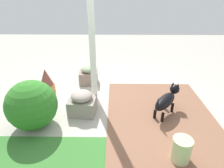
{
  "coord_description": "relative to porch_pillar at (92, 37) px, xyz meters",
  "views": [
    {
      "loc": [
        -0.06,
        3.12,
        1.95
      ],
      "look_at": [
        -0.02,
        0.09,
        0.43
      ],
      "focal_mm": 30.22,
      "sensor_mm": 36.0,
      "label": 1
    }
  ],
  "objects": [
    {
      "name": "stone_planter_mid",
      "position": [
        0.17,
        0.44,
        -1.04
      ],
      "size": [
        0.49,
        0.43,
        0.43
      ],
      "color": "gray",
      "rests_on": "ground"
    },
    {
      "name": "brick_path",
      "position": [
        -1.17,
        0.53,
        -1.23
      ],
      "size": [
        1.8,
        2.4,
        0.02
      ],
      "primitive_type": "cube",
      "color": "brown",
      "rests_on": "ground"
    },
    {
      "name": "dog",
      "position": [
        -1.26,
        0.46,
        -0.95
      ],
      "size": [
        0.57,
        0.64,
        0.5
      ],
      "color": "black",
      "rests_on": "ground"
    },
    {
      "name": "porch_pillar",
      "position": [
        0.0,
        0.0,
        0.0
      ],
      "size": [
        0.1,
        0.1,
        2.48
      ],
      "primitive_type": "cube",
      "color": "white",
      "rests_on": "ground"
    },
    {
      "name": "ceramic_urn",
      "position": [
        -1.22,
        1.45,
        -1.07
      ],
      "size": [
        0.25,
        0.25,
        0.34
      ],
      "primitive_type": "cylinder",
      "color": "beige",
      "rests_on": "ground"
    },
    {
      "name": "terracotta_pot_spiky",
      "position": [
        1.02,
        -0.3,
        -0.99
      ],
      "size": [
        0.31,
        0.31,
        0.52
      ],
      "color": "#BE753D",
      "rests_on": "ground"
    },
    {
      "name": "stone_planter_nearest",
      "position": [
        0.21,
        -0.74,
        -1.05
      ],
      "size": [
        0.42,
        0.4,
        0.41
      ],
      "color": "gray",
      "rests_on": "ground"
    },
    {
      "name": "ground_plane",
      "position": [
        -0.32,
        0.06,
        -1.24
      ],
      "size": [
        12.0,
        12.0,
        0.0
      ],
      "primitive_type": "plane",
      "color": "#AFA99C"
    },
    {
      "name": "round_shrub",
      "position": [
        0.87,
        0.79,
        -0.86
      ],
      "size": [
        0.77,
        0.77,
        0.77
      ],
      "primitive_type": "sphere",
      "color": "#2F7726",
      "rests_on": "ground"
    }
  ]
}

